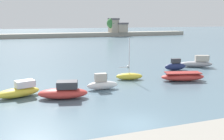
% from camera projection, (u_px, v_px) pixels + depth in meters
% --- Properties ---
extents(ground_plane, '(400.00, 400.00, 0.00)m').
position_uv_depth(ground_plane, '(136.00, 124.00, 18.63)').
color(ground_plane, slate).
extents(moored_boat_0, '(4.42, 2.63, 1.54)m').
position_uv_depth(moored_boat_0, '(19.00, 91.00, 25.05)').
color(moored_boat_0, yellow).
rests_on(moored_boat_0, ground).
extents(moored_boat_1, '(4.94, 2.85, 1.65)m').
position_uv_depth(moored_boat_1, '(64.00, 92.00, 24.58)').
color(moored_boat_1, '#C63833').
rests_on(moored_boat_1, ground).
extents(moored_boat_2, '(3.40, 1.14, 1.75)m').
position_uv_depth(moored_boat_2, '(102.00, 84.00, 27.69)').
color(moored_boat_2, white).
rests_on(moored_boat_2, ground).
extents(moored_boat_3, '(3.49, 2.06, 5.16)m').
position_uv_depth(moored_boat_3, '(129.00, 76.00, 32.25)').
color(moored_boat_3, yellow).
rests_on(moored_boat_3, ground).
extents(moored_boat_4, '(5.59, 3.17, 1.03)m').
position_uv_depth(moored_boat_4, '(183.00, 77.00, 31.67)').
color(moored_boat_4, '#C63833').
rests_on(moored_boat_4, ground).
extents(moored_boat_5, '(3.41, 1.19, 1.71)m').
position_uv_depth(moored_boat_5, '(175.00, 66.00, 38.18)').
color(moored_boat_5, navy).
rests_on(moored_boat_5, ground).
extents(moored_boat_6, '(5.20, 3.22, 1.84)m').
position_uv_depth(moored_boat_6, '(197.00, 63.00, 40.71)').
color(moored_boat_6, '#9E9EA3').
rests_on(moored_boat_6, ground).
extents(mooring_buoy_1, '(0.38, 0.38, 0.38)m').
position_uv_depth(mooring_buoy_1, '(128.00, 66.00, 40.28)').
color(mooring_buoy_1, white).
rests_on(mooring_buoy_1, ground).
extents(distant_shoreline, '(133.12, 6.81, 7.83)m').
position_uv_depth(distant_shoreline, '(41.00, 33.00, 104.27)').
color(distant_shoreline, '#9E998C').
rests_on(distant_shoreline, ground).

